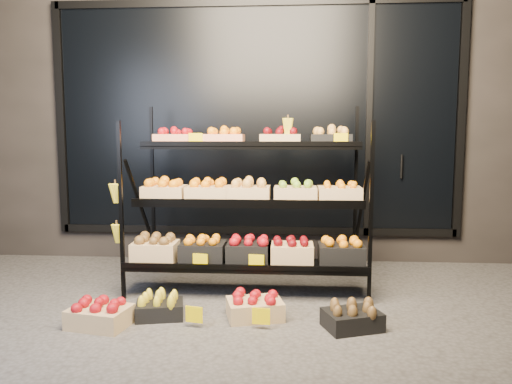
# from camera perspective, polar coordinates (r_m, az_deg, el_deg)

# --- Properties ---
(ground) EXTENTS (24.00, 24.00, 0.00)m
(ground) POSITION_cam_1_polar(r_m,az_deg,el_deg) (4.09, -1.60, -13.27)
(ground) COLOR #514F4C
(ground) RESTS_ON ground
(building) EXTENTS (6.00, 2.08, 3.50)m
(building) POSITION_cam_1_polar(r_m,az_deg,el_deg) (6.43, 0.60, 9.85)
(building) COLOR #2D2826
(building) RESTS_ON ground
(display_rack) EXTENTS (2.18, 1.02, 1.66)m
(display_rack) POSITION_cam_1_polar(r_m,az_deg,el_deg) (4.48, -0.92, -1.11)
(display_rack) COLOR black
(display_rack) RESTS_ON ground
(tag_floor_a) EXTENTS (0.13, 0.01, 0.12)m
(tag_floor_a) POSITION_cam_1_polar(r_m,az_deg,el_deg) (3.74, -7.08, -14.30)
(tag_floor_a) COLOR #EBCA00
(tag_floor_a) RESTS_ON ground
(tag_floor_b) EXTENTS (0.13, 0.01, 0.12)m
(tag_floor_b) POSITION_cam_1_polar(r_m,az_deg,el_deg) (3.68, 0.58, -14.59)
(tag_floor_b) COLOR #EBCA00
(tag_floor_b) RESTS_ON ground
(floor_crate_left) EXTENTS (0.47, 0.38, 0.21)m
(floor_crate_left) POSITION_cam_1_polar(r_m,az_deg,el_deg) (3.90, -17.44, -13.10)
(floor_crate_left) COLOR tan
(floor_crate_left) RESTS_ON ground
(floor_crate_midleft) EXTENTS (0.40, 0.33, 0.19)m
(floor_crate_midleft) POSITION_cam_1_polar(r_m,az_deg,el_deg) (3.96, -10.95, -12.73)
(floor_crate_midleft) COLOR black
(floor_crate_midleft) RESTS_ON ground
(floor_crate_midright) EXTENTS (0.47, 0.39, 0.20)m
(floor_crate_midright) POSITION_cam_1_polar(r_m,az_deg,el_deg) (3.88, -0.14, -12.87)
(floor_crate_midright) COLOR tan
(floor_crate_midright) RESTS_ON ground
(floor_crate_right) EXTENTS (0.46, 0.40, 0.20)m
(floor_crate_right) POSITION_cam_1_polar(r_m,az_deg,el_deg) (3.75, 10.93, -13.78)
(floor_crate_right) COLOR black
(floor_crate_right) RESTS_ON ground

